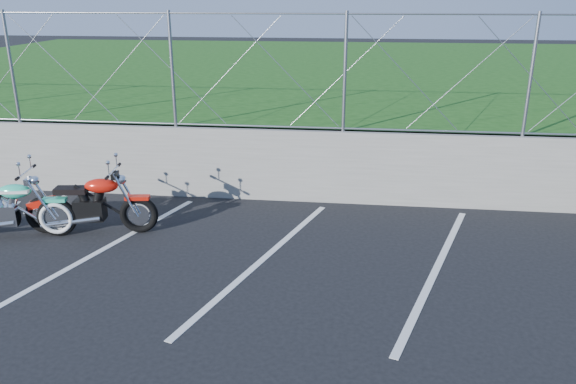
# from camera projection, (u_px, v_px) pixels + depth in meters

# --- Properties ---
(ground) EXTENTS (90.00, 90.00, 0.00)m
(ground) POSITION_uv_depth(u_px,v_px,m) (251.00, 294.00, 7.02)
(ground) COLOR black
(ground) RESTS_ON ground
(retaining_wall) EXTENTS (30.00, 0.22, 1.30)m
(retaining_wall) POSITION_uv_depth(u_px,v_px,m) (286.00, 165.00, 10.08)
(retaining_wall) COLOR slate
(retaining_wall) RESTS_ON ground
(grass_field) EXTENTS (30.00, 20.00, 1.30)m
(grass_field) POSITION_uv_depth(u_px,v_px,m) (322.00, 83.00, 19.45)
(grass_field) COLOR #1B4B14
(grass_field) RESTS_ON ground
(chain_link_fence) EXTENTS (28.00, 0.03, 2.00)m
(chain_link_fence) POSITION_uv_depth(u_px,v_px,m) (286.00, 72.00, 9.54)
(chain_link_fence) COLOR gray
(chain_link_fence) RESTS_ON retaining_wall
(parking_lines) EXTENTS (18.29, 4.31, 0.01)m
(parking_lines) POSITION_uv_depth(u_px,v_px,m) (349.00, 263.00, 7.82)
(parking_lines) COLOR silver
(parking_lines) RESTS_ON ground
(cruiser_turquoise) EXTENTS (2.10, 0.66, 1.05)m
(cruiser_turquoise) POSITION_uv_depth(u_px,v_px,m) (7.00, 211.00, 8.55)
(cruiser_turquoise) COLOR black
(cruiser_turquoise) RESTS_ON ground
(naked_orange) EXTENTS (2.06, 0.70, 1.03)m
(naked_orange) POSITION_uv_depth(u_px,v_px,m) (93.00, 206.00, 8.69)
(naked_orange) COLOR black
(naked_orange) RESTS_ON ground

